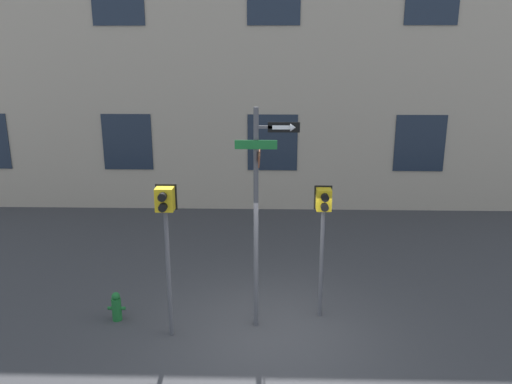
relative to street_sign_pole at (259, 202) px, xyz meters
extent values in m
plane|color=#38383A|center=(0.27, -0.27, -2.50)|extent=(60.00, 60.00, 0.00)
cube|color=#1E2838|center=(-4.53, 7.52, -0.21)|extent=(1.64, 0.03, 1.85)
cube|color=#1E2838|center=(0.27, 7.52, -0.21)|extent=(1.64, 0.03, 1.85)
cube|color=#1E2838|center=(5.07, 7.52, -0.21)|extent=(1.64, 0.03, 1.85)
cylinder|color=#4C4C51|center=(-0.06, 0.01, -0.39)|extent=(0.09, 0.09, 4.22)
cube|color=#4C4C51|center=(0.18, 0.01, 1.37)|extent=(0.48, 0.05, 0.05)
cube|color=#196B2D|center=(-0.06, -0.05, 1.07)|extent=(0.75, 0.02, 0.16)
cube|color=brown|center=(0.00, 0.01, 0.85)|extent=(0.02, 1.02, 0.19)
cube|color=black|center=(0.42, -0.01, 1.37)|extent=(0.56, 0.02, 0.18)
cube|color=white|center=(0.38, -0.02, 1.37)|extent=(0.32, 0.01, 0.07)
cone|color=white|center=(0.58, -0.02, 1.37)|extent=(0.10, 0.14, 0.14)
cylinder|color=#4C4C51|center=(-1.64, -0.38, -1.27)|extent=(0.08, 0.08, 2.45)
cube|color=gold|center=(-1.64, -0.38, 0.16)|extent=(0.31, 0.26, 0.41)
cube|color=black|center=(-1.64, -0.24, 0.16)|extent=(0.37, 0.02, 0.47)
cylinder|color=black|center=(-1.64, -0.57, 0.25)|extent=(0.14, 0.12, 0.14)
cylinder|color=black|center=(-1.64, -0.57, 0.07)|extent=(0.14, 0.12, 0.14)
cylinder|color=orange|center=(-1.64, -0.51, 0.25)|extent=(0.12, 0.01, 0.12)
cylinder|color=#4C4C51|center=(1.21, 0.42, -1.38)|extent=(0.08, 0.08, 2.23)
cube|color=gold|center=(1.21, 0.42, -0.06)|extent=(0.28, 0.26, 0.41)
cube|color=black|center=(1.21, 0.56, -0.06)|extent=(0.34, 0.02, 0.47)
cylinder|color=black|center=(1.21, 0.23, 0.04)|extent=(0.14, 0.12, 0.14)
cylinder|color=black|center=(1.21, 0.23, -0.15)|extent=(0.14, 0.12, 0.14)
cylinder|color=#EA4C14|center=(1.21, 0.29, 0.04)|extent=(0.12, 0.01, 0.12)
cylinder|color=#196028|center=(-2.82, 0.13, -2.27)|extent=(0.19, 0.19, 0.46)
sphere|color=#196028|center=(-2.82, 0.13, -1.98)|extent=(0.16, 0.16, 0.16)
cylinder|color=#196028|center=(-2.96, 0.13, -2.24)|extent=(0.08, 0.07, 0.07)
cylinder|color=#196028|center=(-2.69, 0.13, -2.24)|extent=(0.08, 0.07, 0.07)
camera|label=1|loc=(0.17, -8.67, 2.61)|focal=35.00mm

